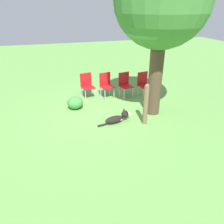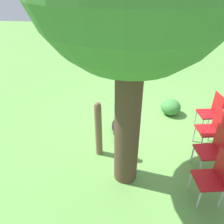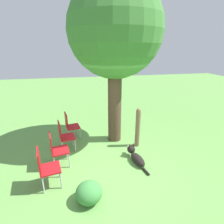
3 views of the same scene
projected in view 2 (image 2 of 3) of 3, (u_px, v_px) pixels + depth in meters
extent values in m
plane|color=#609947|center=(145.00, 131.00, 5.34)|extent=(30.00, 30.00, 0.00)
cylinder|color=#4C3828|center=(128.00, 117.00, 3.46)|extent=(0.42, 0.42, 2.62)
ellipsoid|color=black|center=(117.00, 127.00, 5.32)|extent=(0.35, 0.64, 0.22)
ellipsoid|color=#C6B293|center=(117.00, 131.00, 5.18)|extent=(0.25, 0.25, 0.13)
sphere|color=black|center=(118.00, 133.00, 4.96)|extent=(0.26, 0.26, 0.22)
cylinder|color=#C6B293|center=(119.00, 137.00, 4.86)|extent=(0.11, 0.12, 0.09)
cone|color=black|center=(121.00, 128.00, 4.89)|extent=(0.07, 0.07, 0.10)
cone|color=black|center=(116.00, 128.00, 4.89)|extent=(0.07, 0.07, 0.10)
cylinder|color=black|center=(116.00, 120.00, 5.71)|extent=(0.11, 0.28, 0.06)
cylinder|color=brown|center=(99.00, 131.00, 4.38)|extent=(0.14, 0.14, 1.16)
sphere|color=brown|center=(98.00, 105.00, 4.07)|extent=(0.13, 0.13, 0.13)
cube|color=#B21419|center=(208.00, 114.00, 5.21)|extent=(0.50, 0.51, 0.04)
cube|color=#B21419|center=(218.00, 104.00, 5.09)|extent=(0.11, 0.44, 0.48)
cylinder|color=#B7B7BC|center=(202.00, 126.00, 5.16)|extent=(0.03, 0.03, 0.41)
cylinder|color=#B7B7BC|center=(195.00, 118.00, 5.48)|extent=(0.03, 0.03, 0.41)
cylinder|color=#B7B7BC|center=(216.00, 126.00, 5.18)|extent=(0.03, 0.03, 0.41)
cylinder|color=#B7B7BC|center=(209.00, 117.00, 5.50)|extent=(0.03, 0.03, 0.41)
cube|color=#B21419|center=(208.00, 131.00, 4.64)|extent=(0.50, 0.51, 0.04)
cube|color=#B21419|center=(220.00, 120.00, 4.52)|extent=(0.11, 0.44, 0.48)
cylinder|color=#B7B7BC|center=(201.00, 145.00, 4.59)|extent=(0.03, 0.03, 0.41)
cylinder|color=#B7B7BC|center=(194.00, 134.00, 4.91)|extent=(0.03, 0.03, 0.41)
cylinder|color=#B7B7BC|center=(217.00, 144.00, 4.61)|extent=(0.03, 0.03, 0.41)
cylinder|color=#B7B7BC|center=(210.00, 133.00, 4.93)|extent=(0.03, 0.03, 0.41)
cube|color=#B21419|center=(208.00, 152.00, 4.07)|extent=(0.50, 0.51, 0.04)
cube|color=#B21419|center=(221.00, 141.00, 3.95)|extent=(0.11, 0.44, 0.48)
cylinder|color=#B7B7BC|center=(200.00, 168.00, 4.02)|extent=(0.03, 0.03, 0.41)
cylinder|color=#B7B7BC|center=(192.00, 154.00, 4.34)|extent=(0.03, 0.03, 0.41)
cylinder|color=#B7B7BC|center=(219.00, 168.00, 4.04)|extent=(0.03, 0.03, 0.41)
cylinder|color=#B7B7BC|center=(210.00, 154.00, 4.36)|extent=(0.03, 0.03, 0.41)
cube|color=#B21419|center=(208.00, 180.00, 3.50)|extent=(0.50, 0.51, 0.04)
cube|color=#B21419|center=(224.00, 168.00, 3.38)|extent=(0.11, 0.44, 0.48)
cylinder|color=#B7B7BC|center=(199.00, 200.00, 3.45)|extent=(0.03, 0.03, 0.41)
cylinder|color=#B7B7BC|center=(190.00, 181.00, 3.77)|extent=(0.03, 0.03, 0.41)
cylinder|color=#B7B7BC|center=(221.00, 199.00, 3.47)|extent=(0.03, 0.03, 0.41)
cylinder|color=#B7B7BC|center=(210.00, 180.00, 3.79)|extent=(0.03, 0.03, 0.41)
ellipsoid|color=#3D843D|center=(171.00, 107.00, 5.94)|extent=(0.53, 0.53, 0.42)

